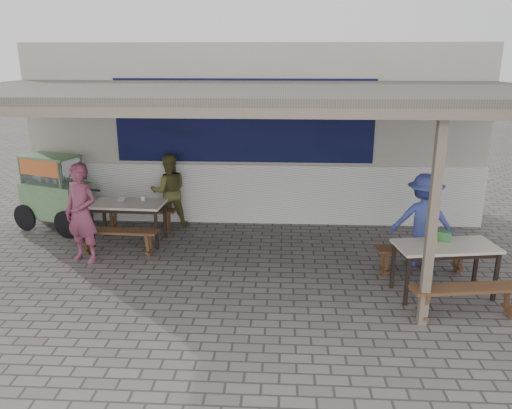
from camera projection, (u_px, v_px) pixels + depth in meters
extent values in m
plane|color=#645E5B|center=(243.00, 287.00, 7.31)|extent=(60.00, 60.00, 0.00)
cube|color=beige|center=(256.00, 132.00, 10.25)|extent=(9.00, 1.20, 3.50)
cube|color=white|center=(254.00, 194.00, 9.98)|extent=(9.00, 0.10, 1.20)
cube|color=#0F104A|center=(244.00, 121.00, 9.59)|extent=(5.00, 0.03, 1.60)
cube|color=#544F48|center=(247.00, 91.00, 7.48)|extent=(9.00, 4.20, 0.12)
cube|color=#726256|center=(233.00, 113.00, 5.55)|extent=(9.00, 0.12, 0.12)
cube|color=#726256|center=(432.00, 223.00, 5.94)|extent=(0.11, 0.11, 2.70)
cube|color=beige|center=(128.00, 204.00, 8.86)|extent=(1.30, 0.73, 0.04)
cube|color=black|center=(128.00, 207.00, 8.88)|extent=(1.20, 0.62, 0.06)
cube|color=black|center=(92.00, 228.00, 8.76)|extent=(0.05, 0.05, 0.71)
cube|color=black|center=(156.00, 230.00, 8.65)|extent=(0.05, 0.05, 0.71)
cube|color=black|center=(104.00, 218.00, 9.29)|extent=(0.05, 0.05, 0.71)
cube|color=black|center=(165.00, 220.00, 9.18)|extent=(0.05, 0.05, 0.71)
cube|color=brown|center=(117.00, 231.00, 8.38)|extent=(1.38, 0.34, 0.04)
cube|color=brown|center=(88.00, 242.00, 8.49)|extent=(0.06, 0.28, 0.41)
cube|color=brown|center=(149.00, 245.00, 8.39)|extent=(0.06, 0.28, 0.41)
cube|color=brown|center=(140.00, 210.00, 9.52)|extent=(1.38, 0.34, 0.04)
cube|color=brown|center=(114.00, 220.00, 9.63)|extent=(0.06, 0.28, 0.41)
cube|color=brown|center=(168.00, 222.00, 9.54)|extent=(0.06, 0.28, 0.41)
cube|color=beige|center=(446.00, 246.00, 6.90)|extent=(1.46, 0.85, 0.04)
cube|color=black|center=(446.00, 250.00, 6.92)|extent=(1.35, 0.73, 0.06)
cube|color=black|center=(407.00, 281.00, 6.70)|extent=(0.05, 0.05, 0.71)
cube|color=black|center=(496.00, 277.00, 6.82)|extent=(0.05, 0.05, 0.71)
cube|color=black|center=(393.00, 265.00, 7.19)|extent=(0.05, 0.05, 0.71)
cube|color=black|center=(476.00, 262.00, 7.32)|extent=(0.05, 0.05, 0.71)
cube|color=brown|center=(469.00, 288.00, 6.32)|extent=(1.50, 0.50, 0.04)
cube|color=brown|center=(422.00, 306.00, 6.33)|extent=(0.09, 0.28, 0.41)
cube|color=brown|center=(510.00, 302.00, 6.44)|extent=(0.09, 0.28, 0.41)
cube|color=brown|center=(423.00, 248.00, 7.65)|extent=(1.50, 0.50, 0.04)
cube|color=brown|center=(385.00, 263.00, 7.66)|extent=(0.09, 0.28, 0.41)
cube|color=brown|center=(458.00, 260.00, 7.77)|extent=(0.09, 0.28, 0.41)
cube|color=#6C9C68|center=(57.00, 199.00, 9.63)|extent=(1.39, 1.03, 0.65)
cube|color=#6C9C68|center=(59.00, 216.00, 9.73)|extent=(1.34, 0.98, 0.05)
cylinder|color=black|center=(25.00, 218.00, 9.61)|extent=(0.50, 0.22, 0.52)
cylinder|color=black|center=(66.00, 224.00, 9.23)|extent=(0.50, 0.22, 0.52)
cube|color=silver|center=(51.00, 170.00, 9.48)|extent=(1.15, 0.87, 0.51)
cube|color=#6C9C68|center=(50.00, 156.00, 9.41)|extent=(1.19, 0.92, 0.04)
cube|color=red|center=(39.00, 168.00, 9.20)|extent=(0.88, 0.33, 0.30)
cylinder|color=black|center=(85.00, 189.00, 9.28)|extent=(0.62, 0.26, 0.04)
imported|color=#813A53|center=(82.00, 213.00, 8.04)|extent=(0.70, 0.57, 1.64)
imported|color=brown|center=(169.00, 191.00, 9.71)|extent=(0.84, 0.74, 1.46)
imported|color=#3B4795|center=(423.00, 220.00, 7.90)|extent=(1.07, 0.75, 1.51)
cube|color=gold|center=(432.00, 239.00, 6.95)|extent=(0.14, 0.14, 0.12)
cube|color=#33743E|center=(444.00, 236.00, 7.04)|extent=(0.24, 0.20, 0.13)
cylinder|color=silver|center=(143.00, 198.00, 8.99)|extent=(0.07, 0.07, 0.08)
imported|color=white|center=(121.00, 199.00, 8.99)|extent=(0.22, 0.22, 0.05)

